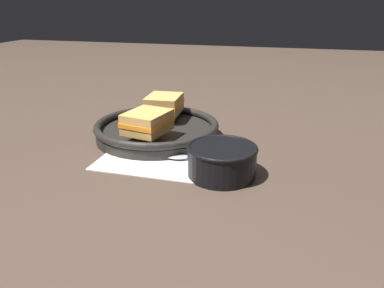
{
  "coord_description": "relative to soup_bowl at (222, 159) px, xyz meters",
  "views": [
    {
      "loc": [
        0.2,
        -0.73,
        0.32
      ],
      "look_at": [
        0.0,
        -0.02,
        0.03
      ],
      "focal_mm": 35.0,
      "sensor_mm": 36.0,
      "label": 1
    }
  ],
  "objects": [
    {
      "name": "ground_plane",
      "position": [
        -0.08,
        0.08,
        -0.03
      ],
      "size": [
        4.0,
        4.0,
        0.0
      ],
      "primitive_type": "plane",
      "color": "#47382D"
    },
    {
      "name": "napkin",
      "position": [
        -0.14,
        0.06,
        -0.03
      ],
      "size": [
        0.25,
        0.22,
        0.0
      ],
      "color": "white",
      "rests_on": "ground_plane"
    },
    {
      "name": "soup_bowl",
      "position": [
        0.0,
        0.0,
        0.0
      ],
      "size": [
        0.14,
        0.14,
        0.06
      ],
      "color": "black",
      "rests_on": "ground_plane"
    },
    {
      "name": "spoon",
      "position": [
        -0.13,
        0.05,
        -0.03
      ],
      "size": [
        0.16,
        0.03,
        0.01
      ],
      "rotation": [
        0.0,
        0.0,
        0.11
      ],
      "color": "#9E9EA3",
      "rests_on": "napkin"
    },
    {
      "name": "skillet",
      "position": [
        -0.19,
        0.16,
        -0.01
      ],
      "size": [
        0.3,
        0.3,
        0.04
      ],
      "color": "black",
      "rests_on": "ground_plane"
    },
    {
      "name": "sandwich_near_left",
      "position": [
        -0.2,
        0.24,
        0.03
      ],
      "size": [
        0.09,
        0.11,
        0.05
      ],
      "rotation": [
        0.0,
        0.0,
        3.2
      ],
      "color": "tan",
      "rests_on": "skillet"
    },
    {
      "name": "sandwich_near_right",
      "position": [
        -0.19,
        0.09,
        0.03
      ],
      "size": [
        0.1,
        0.12,
        0.05
      ],
      "rotation": [
        0.0,
        0.0,
        6.08
      ],
      "color": "tan",
      "rests_on": "skillet"
    }
  ]
}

